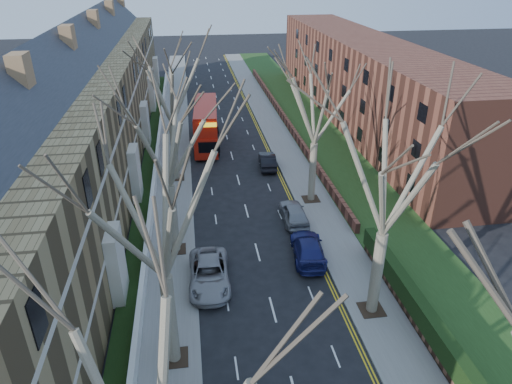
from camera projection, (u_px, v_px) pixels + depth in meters
name	position (u px, v px, depth m)	size (l,w,h in m)	color
pavement_left	(175.00, 138.00, 52.55)	(3.00, 102.00, 0.12)	slate
pavement_right	(277.00, 133.00, 54.13)	(3.00, 102.00, 0.12)	slate
terrace_left	(85.00, 117.00, 42.00)	(9.70, 78.00, 13.60)	olive
flats_right	(362.00, 80.00, 56.92)	(13.97, 54.00, 10.00)	brown
wall_hedge_right	(462.00, 376.00, 21.28)	(0.70, 24.00, 1.80)	#4F3021
front_wall_left	(157.00, 162.00, 45.03)	(0.30, 78.00, 1.00)	white
grass_verge_right	(314.00, 131.00, 54.68)	(6.00, 102.00, 0.06)	#203D16
tree_left_mid	(156.00, 196.00, 19.20)	(10.50, 10.50, 14.71)	#6B5F4C
tree_left_far	(164.00, 127.00, 28.15)	(10.15, 10.15, 14.22)	#6B5F4C
tree_left_dist	(168.00, 77.00, 38.58)	(10.50, 10.50, 14.71)	#6B5F4C
tree_right_mid	(393.00, 162.00, 22.46)	(10.50, 10.50, 14.71)	#6B5F4C
tree_right_far	(317.00, 94.00, 34.94)	(10.15, 10.15, 14.22)	#6B5F4C
double_decker_bus	(206.00, 126.00, 49.97)	(3.16, 10.68, 4.43)	#B1190C
car_left_far	(209.00, 274.00, 28.76)	(2.52, 5.47, 1.52)	#939297
car_right_near	(308.00, 248.00, 31.32)	(2.08, 5.11, 1.48)	navy
car_right_mid	(294.00, 213.00, 35.66)	(1.81, 4.49, 1.53)	gray
car_right_far	(267.00, 161.00, 45.08)	(1.52, 4.35, 1.43)	black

